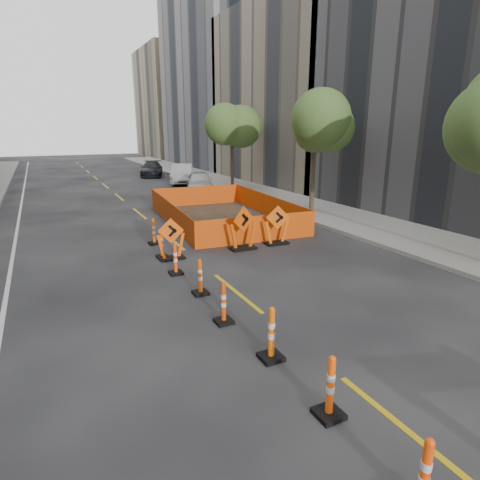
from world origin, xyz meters
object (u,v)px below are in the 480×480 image
chevron_sign_center (243,228)px  parked_car_near (200,182)px  channelizer_2 (330,387)px  parked_car_far (152,169)px  channelizer_5 (200,277)px  channelizer_7 (162,244)px  chevron_sign_left (171,239)px  chevron_sign_right (277,225)px  channelizer_1 (425,477)px  parked_car_mid (182,174)px  channelizer_4 (224,303)px  channelizer_6 (175,259)px  channelizer_3 (271,333)px  channelizer_8 (154,231)px

chevron_sign_center → parked_car_near: 14.25m
channelizer_2 → parked_car_far: parked_car_far is taller
channelizer_5 → channelizer_7: 3.67m
channelizer_5 → channelizer_7: size_ratio=1.04×
chevron_sign_left → chevron_sign_right: chevron_sign_right is taller
chevron_sign_right → parked_car_near: size_ratio=0.35×
channelizer_1 → channelizer_2: bearing=87.2°
parked_car_mid → parked_car_far: 6.29m
channelizer_4 → parked_car_near: size_ratio=0.23×
channelizer_6 → chevron_sign_left: 1.57m
channelizer_7 → chevron_sign_left: bearing=-51.5°
channelizer_5 → chevron_sign_left: bearing=86.5°
channelizer_6 → parked_car_far: parked_car_far is taller
channelizer_1 → channelizer_3: channelizer_3 is taller
channelizer_4 → channelizer_8: (0.26, 7.34, 0.01)m
chevron_sign_center → parked_car_mid: chevron_sign_center is taller
channelizer_4 → parked_car_far: size_ratio=0.22×
channelizer_4 → parked_car_mid: bearing=73.8°
channelizer_2 → parked_car_far: size_ratio=0.23×
channelizer_2 → channelizer_8: size_ratio=1.04×
chevron_sign_center → parked_car_far: 25.45m
channelizer_1 → chevron_sign_left: chevron_sign_left is taller
parked_car_near → parked_car_mid: 5.27m
chevron_sign_left → parked_car_mid: (6.73, 19.02, 0.06)m
channelizer_1 → chevron_sign_right: 11.59m
channelizer_8 → chevron_sign_left: chevron_sign_left is taller
channelizer_2 → channelizer_6: 7.34m
channelizer_3 → chevron_sign_right: (4.41, 7.00, 0.22)m
channelizer_5 → channelizer_6: size_ratio=1.01×
channelizer_5 → channelizer_3: bearing=-88.5°
chevron_sign_center → parked_car_far: chevron_sign_center is taller
parked_car_near → channelizer_1: bearing=-87.3°
chevron_sign_left → channelizer_8: bearing=106.1°
channelizer_1 → channelizer_4: bearing=91.1°
channelizer_5 → channelizer_6: channelizer_5 is taller
channelizer_3 → parked_car_far: 32.79m
channelizer_2 → channelizer_3: 1.83m
channelizer_6 → chevron_sign_left: size_ratio=0.69×
channelizer_1 → chevron_sign_left: (0.21, 10.69, 0.20)m
channelizer_1 → chevron_sign_right: bearing=67.1°
channelizer_8 → channelizer_3: bearing=-90.3°
channelizer_1 → chevron_sign_right: (4.52, 10.67, 0.24)m
channelizer_3 → parked_car_mid: (6.84, 26.04, 0.23)m
channelizer_4 → chevron_sign_center: (3.11, 5.15, 0.32)m
channelizer_2 → channelizer_3: bearing=89.6°
channelizer_3 → channelizer_8: size_ratio=1.08×
channelizer_1 → channelizer_5: bearing=89.9°
chevron_sign_right → parked_car_mid: parked_car_mid is taller
channelizer_3 → channelizer_4: 1.85m
channelizer_4 → parked_car_far: bearing=78.6°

